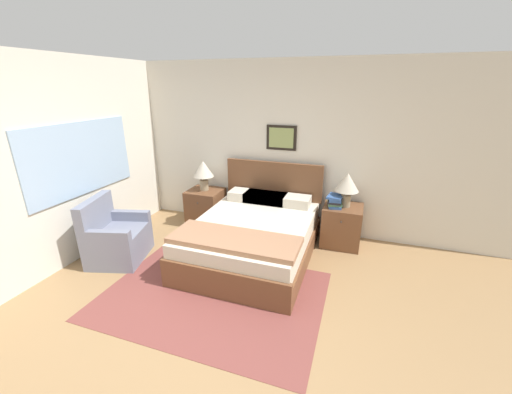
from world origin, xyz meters
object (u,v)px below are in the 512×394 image
object	(u,v)px
table_lamp_near_window	(203,170)
table_lamp_by_door	(347,184)
bed	(254,235)
armchair	(116,238)
nightstand_by_door	(342,225)
nightstand_near_window	(206,207)

from	to	relation	value
table_lamp_near_window	table_lamp_by_door	distance (m)	2.25
bed	table_lamp_by_door	xyz separation A→B (m)	(1.13, 0.72, 0.63)
armchair	table_lamp_by_door	world-z (taller)	table_lamp_by_door
nightstand_by_door	table_lamp_near_window	size ratio (longest dim) A/B	1.22
armchair	nightstand_by_door	size ratio (longest dim) A/B	1.49
table_lamp_by_door	bed	bearing A→B (deg)	-147.44
bed	armchair	distance (m)	1.85
bed	nightstand_near_window	world-z (taller)	bed
bed	armchair	size ratio (longest dim) A/B	2.26
nightstand_by_door	table_lamp_by_door	world-z (taller)	table_lamp_by_door
nightstand_near_window	table_lamp_by_door	size ratio (longest dim) A/B	1.22
armchair	nightstand_near_window	xyz separation A→B (m)	(0.61, 1.41, 0.00)
armchair	table_lamp_near_window	bearing A→B (deg)	140.88
bed	armchair	xyz separation A→B (m)	(-1.72, -0.69, -0.01)
nightstand_by_door	bed	bearing A→B (deg)	-147.21
armchair	table_lamp_near_window	world-z (taller)	table_lamp_near_window
bed	nightstand_near_window	size ratio (longest dim) A/B	3.37
armchair	table_lamp_near_window	xyz separation A→B (m)	(0.60, 1.42, 0.63)
table_lamp_near_window	nightstand_near_window	bearing A→B (deg)	-33.34
nightstand_near_window	armchair	bearing A→B (deg)	-113.47
bed	table_lamp_by_door	size ratio (longest dim) A/B	4.10
nightstand_by_door	armchair	bearing A→B (deg)	-153.53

